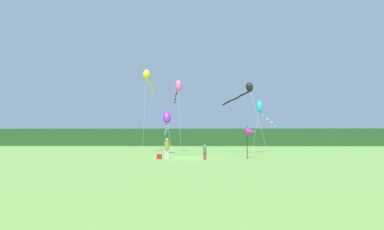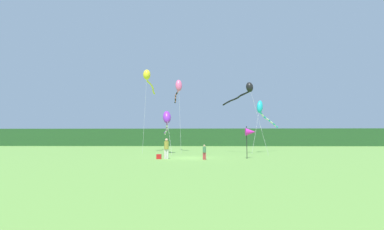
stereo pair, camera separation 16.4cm
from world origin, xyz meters
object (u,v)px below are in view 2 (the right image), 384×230
banner_flag_pole (250,132)px  kite_black (247,90)px  kite_cyan (262,110)px  kite_yellow (147,77)px  kite_purple (167,119)px  cooler_box (159,157)px  kite_rainbow (178,88)px  person_adult (166,147)px  person_child (204,151)px

banner_flag_pole → kite_black: bearing=82.3°
kite_cyan → kite_yellow: bearing=175.3°
banner_flag_pole → kite_purple: (-8.59, 8.90, 1.86)m
cooler_box → kite_yellow: bearing=105.7°
kite_yellow → kite_purple: kite_yellow is taller
banner_flag_pole → kite_cyan: size_ratio=0.35×
cooler_box → kite_rainbow: 16.42m
cooler_box → kite_purple: 10.35m
kite_yellow → kite_purple: (3.07, -3.09, -6.01)m
kite_black → cooler_box: bearing=-137.1°
banner_flag_pole → kite_rainbow: 16.61m
person_adult → banner_flag_pole: bearing=4.2°
banner_flag_pole → kite_purple: size_ratio=0.31×
banner_flag_pole → kite_yellow: size_ratio=0.26×
person_adult → kite_purple: bearing=96.8°
kite_yellow → kite_rainbow: bearing=17.2°
banner_flag_pole → person_child: bearing=-161.5°
kite_purple → kite_rainbow: 6.51m
person_child → kite_yellow: kite_yellow is taller
person_adult → cooler_box: bearing=-172.1°
person_child → kite_rainbow: kite_rainbow is taller
person_adult → person_child: size_ratio=1.42×
person_child → kite_black: bearing=60.7°
kite_cyan → kite_rainbow: size_ratio=0.83×
banner_flag_pole → kite_black: kite_black is taller
person_adult → banner_flag_pole: banner_flag_pole is taller
banner_flag_pole → kite_purple: 12.51m
cooler_box → kite_black: bearing=42.9°
cooler_box → banner_flag_pole: banner_flag_pole is taller
banner_flag_pole → kite_rainbow: (-7.54, 13.27, 6.58)m
kite_yellow → person_adult: bearing=-71.5°
banner_flag_pole → kite_rainbow: kite_rainbow is taller
kite_cyan → kite_yellow: size_ratio=0.75×
person_child → kite_cyan: size_ratio=0.15×
person_child → kite_cyan: (7.60, 12.14, 4.79)m
kite_black → kite_yellow: 13.62m
person_child → kite_black: kite_black is taller
cooler_box → person_adult: bearing=7.9°
person_child → kite_rainbow: bearing=103.0°
kite_black → kite_rainbow: kite_rainbow is taller
person_child → banner_flag_pole: size_ratio=0.44×
kite_black → kite_yellow: size_ratio=0.76×
banner_flag_pole → kite_black: 9.57m
kite_cyan → kite_purple: kite_cyan is taller
cooler_box → kite_purple: bearing=92.9°
cooler_box → kite_black: (9.18, 8.54, 7.42)m
person_child → kite_yellow: (-7.50, 13.38, 9.52)m
person_child → kite_rainbow: (-3.39, 14.65, 8.22)m
kite_yellow → kite_rainbow: size_ratio=1.11×
kite_rainbow → cooler_box: bearing=-92.3°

